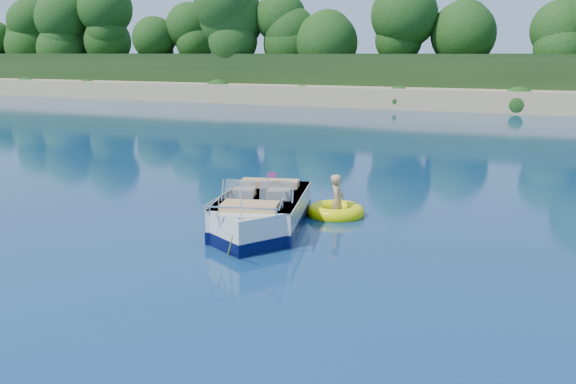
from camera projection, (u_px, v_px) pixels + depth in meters
name	position (u px, v px, depth m)	size (l,w,h in m)	color
ground	(269.00, 244.00, 13.91)	(160.00, 160.00, 0.00)	#0A2348
shoreline	(527.00, 82.00, 70.30)	(170.00, 59.00, 6.00)	tan
treeline	(507.00, 33.00, 49.11)	(150.00, 7.12, 8.19)	black
motorboat	(260.00, 216.00, 14.96)	(2.78, 5.14, 1.76)	silver
tow_tube	(336.00, 212.00, 16.33)	(1.77, 1.77, 0.39)	#FFFE03
boy	(337.00, 216.00, 16.34)	(0.53, 0.35, 1.45)	tan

